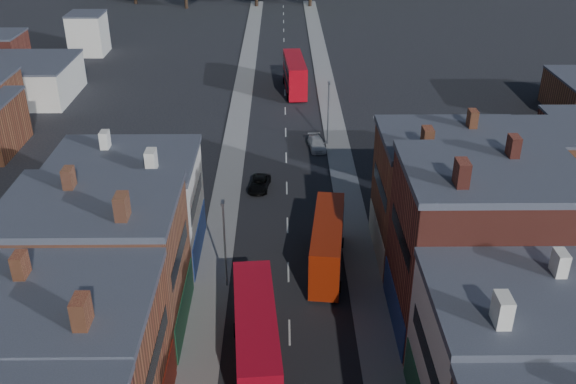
{
  "coord_description": "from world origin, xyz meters",
  "views": [
    {
      "loc": [
        -0.52,
        -14.25,
        32.08
      ],
      "look_at": [
        0.0,
        35.01,
        6.32
      ],
      "focal_mm": 40.0,
      "sensor_mm": 36.0,
      "label": 1
    }
  ],
  "objects_px": {
    "bus_0": "(256,340)",
    "bus_2": "(295,74)",
    "car_2": "(259,184)",
    "bus_1": "(327,243)",
    "car_3": "(317,144)"
  },
  "relations": [
    {
      "from": "bus_0",
      "to": "bus_2",
      "type": "xyz_separation_m",
      "value": [
        3.84,
        60.67,
        -0.05
      ]
    },
    {
      "from": "car_2",
      "to": "bus_1",
      "type": "bearing_deg",
      "value": -60.27
    },
    {
      "from": "bus_2",
      "to": "car_2",
      "type": "height_order",
      "value": "bus_2"
    },
    {
      "from": "car_2",
      "to": "bus_2",
      "type": "bearing_deg",
      "value": 89.25
    },
    {
      "from": "bus_0",
      "to": "bus_1",
      "type": "distance_m",
      "value": 14.0
    },
    {
      "from": "car_2",
      "to": "car_3",
      "type": "distance_m",
      "value": 12.74
    },
    {
      "from": "bus_2",
      "to": "bus_1",
      "type": "bearing_deg",
      "value": -91.7
    },
    {
      "from": "car_3",
      "to": "bus_1",
      "type": "bearing_deg",
      "value": -97.59
    },
    {
      "from": "car_2",
      "to": "bus_0",
      "type": "bearing_deg",
      "value": -81.62
    },
    {
      "from": "bus_0",
      "to": "car_2",
      "type": "distance_m",
      "value": 28.1
    },
    {
      "from": "bus_0",
      "to": "bus_1",
      "type": "height_order",
      "value": "bus_0"
    },
    {
      "from": "bus_1",
      "to": "car_3",
      "type": "height_order",
      "value": "bus_1"
    },
    {
      "from": "bus_2",
      "to": "car_2",
      "type": "xyz_separation_m",
      "value": [
        -4.48,
        -32.67,
        -2.16
      ]
    },
    {
      "from": "bus_2",
      "to": "car_3",
      "type": "relative_size",
      "value": 2.65
    },
    {
      "from": "bus_1",
      "to": "car_2",
      "type": "distance_m",
      "value": 16.62
    }
  ]
}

